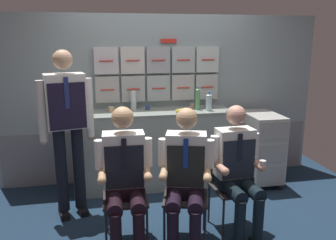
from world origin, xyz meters
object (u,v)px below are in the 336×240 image
object	(u,v)px
folding_chair_left	(125,185)
folding_chair_center	(186,184)
folding_chair_right	(230,176)
snack_banana	(181,110)
paper_cup_tan	(210,105)
crew_member_left	(125,173)
service_trolley	(261,146)
crew_member_standing	(67,119)
water_bottle_clear	(84,104)
crew_member_right	(238,166)
crew_member_center	(186,173)

from	to	relation	value
folding_chair_left	folding_chair_center	bearing A→B (deg)	-8.38
folding_chair_right	snack_banana	bearing A→B (deg)	105.51
paper_cup_tan	snack_banana	bearing A→B (deg)	-159.42
crew_member_left	folding_chair_center	distance (m)	0.61
service_trolley	crew_member_standing	size ratio (longest dim) A/B	0.52
crew_member_left	water_bottle_clear	world-z (taller)	crew_member_left
paper_cup_tan	crew_member_left	bearing A→B (deg)	-132.36
service_trolley	folding_chair_left	bearing A→B (deg)	-152.60
crew_member_right	paper_cup_tan	bearing A→B (deg)	84.07
folding_chair_right	folding_chair_left	bearing A→B (deg)	-179.19
snack_banana	crew_member_standing	bearing A→B (deg)	-160.96
service_trolley	crew_member_center	distance (m)	1.78
folding_chair_right	crew_member_standing	world-z (taller)	crew_member_standing
water_bottle_clear	snack_banana	world-z (taller)	water_bottle_clear
paper_cup_tan	snack_banana	xyz separation A→B (m)	(-0.42, -0.16, -0.02)
service_trolley	crew_member_standing	distance (m)	2.46
service_trolley	paper_cup_tan	world-z (taller)	paper_cup_tan
service_trolley	water_bottle_clear	xyz separation A→B (m)	(-2.21, 0.19, 0.60)
folding_chair_left	snack_banana	size ratio (longest dim) A/B	4.88
folding_chair_center	crew_member_standing	size ratio (longest dim) A/B	0.48
folding_chair_center	paper_cup_tan	size ratio (longest dim) A/B	10.40
service_trolley	water_bottle_clear	world-z (taller)	water_bottle_clear
folding_chair_right	water_bottle_clear	bearing A→B (deg)	141.71
service_trolley	crew_member_left	distance (m)	2.16
service_trolley	crew_member_left	size ratio (longest dim) A/B	0.72
crew_member_center	water_bottle_clear	bearing A→B (deg)	123.32
crew_member_center	crew_member_standing	world-z (taller)	crew_member_standing
service_trolley	water_bottle_clear	size ratio (longest dim) A/B	3.78
folding_chair_center	crew_member_center	size ratio (longest dim) A/B	0.66
crew_member_right	paper_cup_tan	xyz separation A→B (m)	(0.13, 1.30, 0.33)
crew_member_right	crew_member_left	bearing A→B (deg)	-179.33
paper_cup_tan	snack_banana	distance (m)	0.45
crew_member_standing	water_bottle_clear	size ratio (longest dim) A/B	7.21
folding_chair_left	crew_member_right	world-z (taller)	crew_member_right
crew_member_left	snack_banana	size ratio (longest dim) A/B	7.45
crew_member_left	crew_member_center	world-z (taller)	crew_member_left
snack_banana	folding_chair_right	bearing A→B (deg)	-74.49
crew_member_standing	snack_banana	bearing A→B (deg)	19.04
crew_member_right	paper_cup_tan	world-z (taller)	crew_member_right
folding_chair_right	crew_member_standing	size ratio (longest dim) A/B	0.48
folding_chair_left	water_bottle_clear	world-z (taller)	water_bottle_clear
folding_chair_center	snack_banana	world-z (taller)	snack_banana
paper_cup_tan	water_bottle_clear	bearing A→B (deg)	-179.41
crew_member_left	snack_banana	world-z (taller)	crew_member_left
crew_member_left	paper_cup_tan	bearing A→B (deg)	47.64
crew_member_right	crew_member_standing	distance (m)	1.77
folding_chair_right	water_bottle_clear	size ratio (longest dim) A/B	3.46
crew_member_standing	crew_member_center	bearing A→B (deg)	-36.52
folding_chair_left	folding_chair_right	xyz separation A→B (m)	(1.04, 0.01, 0.00)
water_bottle_clear	paper_cup_tan	world-z (taller)	water_bottle_clear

